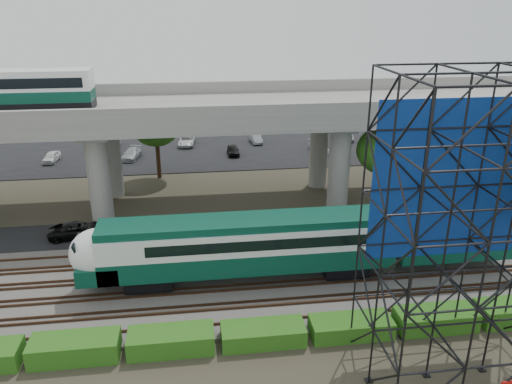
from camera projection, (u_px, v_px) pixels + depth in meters
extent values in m
plane|color=#474233|center=(238.00, 300.00, 31.47)|extent=(140.00, 140.00, 0.00)
cube|color=slate|center=(235.00, 282.00, 33.28)|extent=(90.00, 12.00, 0.20)
cube|color=black|center=(225.00, 228.00, 41.16)|extent=(90.00, 5.00, 0.08)
cube|color=black|center=(212.00, 149.00, 62.87)|extent=(90.00, 18.00, 0.08)
cube|color=slate|center=(205.00, 112.00, 83.21)|extent=(140.00, 40.00, 0.03)
cube|color=#472D1E|center=(242.00, 322.00, 28.86)|extent=(90.00, 0.08, 0.16)
cube|color=#472D1E|center=(240.00, 308.00, 30.19)|extent=(90.00, 0.08, 0.16)
cube|color=#472D1E|center=(239.00, 302.00, 30.70)|extent=(90.00, 0.08, 0.16)
cube|color=#472D1E|center=(237.00, 290.00, 32.03)|extent=(90.00, 0.08, 0.16)
cube|color=#472D1E|center=(236.00, 285.00, 32.55)|extent=(90.00, 0.08, 0.16)
cube|color=#472D1E|center=(234.00, 274.00, 33.88)|extent=(90.00, 0.08, 0.16)
cube|color=#472D1E|center=(233.00, 270.00, 34.40)|extent=(90.00, 0.08, 0.16)
cube|color=#472D1E|center=(231.00, 260.00, 35.73)|extent=(90.00, 0.08, 0.16)
cube|color=#472D1E|center=(231.00, 256.00, 36.25)|extent=(90.00, 0.08, 0.16)
cube|color=#472D1E|center=(229.00, 247.00, 37.58)|extent=(90.00, 0.08, 0.16)
cube|color=black|center=(150.00, 278.00, 32.35)|extent=(3.00, 2.20, 0.90)
cube|color=black|center=(344.00, 265.00, 33.93)|extent=(3.00, 2.20, 0.90)
cube|color=#093F2F|center=(249.00, 256.00, 32.72)|extent=(19.00, 3.00, 1.40)
cube|color=silver|center=(249.00, 236.00, 32.20)|extent=(19.00, 3.00, 1.50)
cube|color=#093F2F|center=(249.00, 222.00, 31.84)|extent=(19.00, 2.60, 0.50)
cube|color=black|center=(264.00, 235.00, 32.30)|extent=(15.00, 3.06, 0.70)
ellipsoid|color=silver|center=(98.00, 253.00, 31.24)|extent=(3.60, 3.00, 3.20)
cube|color=#093F2F|center=(100.00, 268.00, 31.62)|extent=(2.60, 3.00, 1.10)
cube|color=black|center=(79.00, 247.00, 30.93)|extent=(0.48, 2.00, 1.09)
cube|color=#093F2F|center=(452.00, 230.00, 34.06)|extent=(8.00, 3.00, 3.40)
cube|color=#9E9B93|center=(219.00, 112.00, 43.13)|extent=(80.00, 12.00, 1.20)
cube|color=#9E9B93|center=(223.00, 113.00, 37.41)|extent=(80.00, 0.50, 1.10)
cube|color=#9E9B93|center=(215.00, 87.00, 48.03)|extent=(80.00, 0.50, 1.10)
cylinder|color=#9E9B93|center=(99.00, 180.00, 40.35)|extent=(1.80, 1.80, 8.00)
cylinder|color=#9E9B93|center=(111.00, 155.00, 46.82)|extent=(1.80, 1.80, 8.00)
cube|color=#9E9B93|center=(101.00, 125.00, 42.25)|extent=(2.40, 9.00, 0.60)
cylinder|color=#9E9B93|center=(339.00, 170.00, 42.79)|extent=(1.80, 1.80, 8.00)
cylinder|color=#9E9B93|center=(319.00, 147.00, 49.25)|extent=(1.80, 1.80, 8.00)
cube|color=#9E9B93|center=(330.00, 119.00, 44.68)|extent=(2.40, 9.00, 0.60)
cylinder|color=#9E9B93|center=(489.00, 141.00, 51.44)|extent=(1.80, 1.80, 8.00)
cube|color=black|center=(19.00, 106.00, 40.81)|extent=(12.00, 2.50, 0.70)
cube|color=#093F2F|center=(17.00, 96.00, 40.52)|extent=(12.00, 2.50, 0.90)
cube|color=silver|center=(15.00, 82.00, 40.12)|extent=(12.00, 2.50, 1.30)
cube|color=black|center=(15.00, 82.00, 40.10)|extent=(11.00, 2.56, 0.80)
cube|color=silver|center=(13.00, 72.00, 39.83)|extent=(12.00, 2.40, 0.30)
cube|color=navy|center=(450.00, 181.00, 24.77)|extent=(8.10, 0.08, 8.25)
cube|color=black|center=(454.00, 372.00, 25.31)|extent=(9.36, 6.36, 0.08)
cube|color=#255613|center=(75.00, 348.00, 26.19)|extent=(4.60, 1.80, 1.20)
cube|color=#255613|center=(171.00, 341.00, 26.80)|extent=(4.60, 1.80, 1.15)
cube|color=#255613|center=(263.00, 334.00, 27.43)|extent=(4.60, 1.80, 1.03)
cube|color=#255613|center=(351.00, 327.00, 28.04)|extent=(4.60, 1.80, 1.01)
cube|color=#255613|center=(435.00, 319.00, 28.63)|extent=(4.60, 1.80, 1.12)
cylinder|color=#382314|center=(382.00, 185.00, 43.85)|extent=(0.44, 0.44, 4.80)
ellipsoid|color=#255613|center=(385.00, 150.00, 42.69)|extent=(4.94, 4.94, 4.18)
cylinder|color=#382314|center=(158.00, 156.00, 52.05)|extent=(0.44, 0.44, 4.80)
ellipsoid|color=#255613|center=(156.00, 126.00, 50.88)|extent=(4.94, 4.94, 4.18)
imported|color=black|center=(77.00, 230.00, 39.38)|extent=(4.59, 2.53, 1.22)
imported|color=white|center=(51.00, 157.00, 57.61)|extent=(1.65, 3.45, 1.14)
imported|color=gray|center=(112.00, 143.00, 62.96)|extent=(1.69, 4.02, 1.29)
imported|color=#A2A5AA|center=(132.00, 154.00, 58.72)|extent=(2.35, 4.22, 1.16)
imported|color=silver|center=(187.00, 141.00, 64.12)|extent=(2.39, 4.42, 1.18)
imported|color=black|center=(233.00, 150.00, 60.18)|extent=(1.37, 3.34, 1.13)
imported|color=gray|center=(256.00, 138.00, 65.22)|extent=(1.52, 3.47, 1.11)
imported|color=silver|center=(319.00, 147.00, 61.46)|extent=(1.90, 4.17, 1.18)
imported|color=#AEAFB6|center=(344.00, 135.00, 66.64)|extent=(2.84, 4.93, 1.29)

